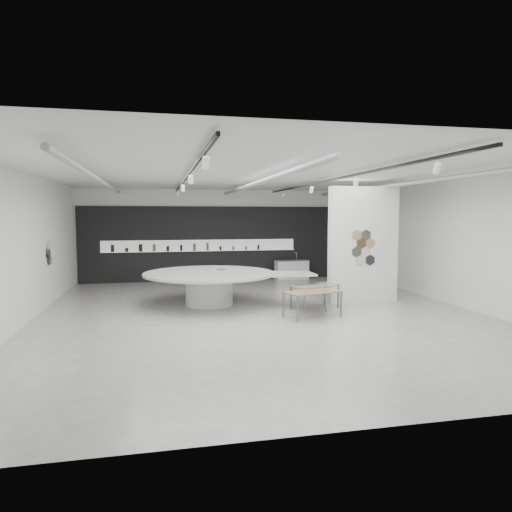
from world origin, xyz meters
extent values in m
cube|color=#AFAEA5|center=(0.00, 0.00, -0.01)|extent=(12.00, 14.00, 0.01)
cube|color=silver|center=(0.00, 0.00, 3.80)|extent=(12.00, 14.00, 0.01)
cube|color=white|center=(0.00, 7.00, 1.90)|extent=(12.00, 0.01, 3.80)
cube|color=white|center=(0.00, -7.00, 1.90)|extent=(12.00, 0.01, 3.80)
cube|color=white|center=(6.00, 0.00, 1.90)|extent=(0.01, 14.00, 3.80)
cube|color=white|center=(-6.00, 0.00, 1.90)|extent=(0.01, 14.00, 3.80)
cylinder|color=#939396|center=(-4.20, 0.50, 3.62)|extent=(0.12, 12.00, 0.12)
cylinder|color=#939396|center=(0.00, 0.50, 3.62)|extent=(0.12, 12.00, 0.12)
cylinder|color=#939396|center=(4.20, 0.50, 3.62)|extent=(0.12, 12.00, 0.12)
cube|color=black|center=(-2.00, 0.00, 3.70)|extent=(0.05, 13.00, 0.06)
cylinder|color=white|center=(-2.00, -5.00, 3.52)|extent=(0.11, 0.18, 0.21)
cylinder|color=white|center=(-2.00, -1.70, 3.52)|extent=(0.11, 0.18, 0.21)
cylinder|color=white|center=(-2.00, 1.60, 3.52)|extent=(0.11, 0.18, 0.21)
cylinder|color=white|center=(-2.00, 4.90, 3.52)|extent=(0.11, 0.18, 0.21)
cube|color=black|center=(2.00, 0.00, 3.70)|extent=(0.05, 13.00, 0.06)
cylinder|color=white|center=(2.00, -5.00, 3.52)|extent=(0.11, 0.18, 0.21)
cylinder|color=white|center=(2.00, -1.70, 3.52)|extent=(0.11, 0.18, 0.21)
cylinder|color=white|center=(2.00, 1.60, 3.52)|extent=(0.11, 0.18, 0.21)
cylinder|color=white|center=(2.00, 4.90, 3.52)|extent=(0.11, 0.18, 0.21)
cylinder|color=black|center=(-5.97, 2.50, 1.35)|extent=(0.03, 0.28, 0.28)
cylinder|color=#9F7C61|center=(-5.97, 2.76, 1.35)|extent=(0.03, 0.28, 0.28)
cylinder|color=#403520|center=(-5.97, 2.63, 1.58)|extent=(0.03, 0.28, 0.28)
cylinder|color=black|center=(-5.97, 2.37, 1.58)|extent=(0.03, 0.28, 0.28)
cylinder|color=beige|center=(-5.97, 2.50, 1.81)|extent=(0.03, 0.28, 0.28)
cylinder|color=white|center=(-5.97, 2.76, 1.81)|extent=(0.03, 0.28, 0.28)
cube|color=black|center=(0.00, 6.94, 1.55)|extent=(11.80, 0.10, 3.10)
cube|color=white|center=(-1.00, 6.87, 1.48)|extent=(8.00, 0.06, 0.46)
cube|color=white|center=(-1.00, 6.81, 1.25)|extent=(8.00, 0.18, 0.02)
cylinder|color=black|center=(-4.53, 6.81, 1.41)|extent=(0.13, 0.13, 0.29)
cylinder|color=black|center=(-3.99, 6.81, 1.34)|extent=(0.13, 0.13, 0.15)
cylinder|color=black|center=(-3.44, 6.81, 1.42)|extent=(0.14, 0.14, 0.30)
cylinder|color=brown|center=(-2.90, 6.81, 1.41)|extent=(0.12, 0.12, 0.29)
cylinder|color=black|center=(-2.36, 6.81, 1.37)|extent=(0.12, 0.12, 0.21)
cylinder|color=black|center=(-1.81, 6.81, 1.39)|extent=(0.10, 0.10, 0.25)
cylinder|color=brown|center=(-1.27, 6.81, 1.42)|extent=(0.12, 0.12, 0.30)
cylinder|color=brown|center=(-0.73, 6.81, 1.42)|extent=(0.10, 0.10, 0.31)
cylinder|color=black|center=(-0.19, 6.81, 1.35)|extent=(0.09, 0.09, 0.17)
cylinder|color=brown|center=(0.36, 6.81, 1.35)|extent=(0.10, 0.10, 0.16)
cylinder|color=brown|center=(0.90, 6.81, 1.34)|extent=(0.09, 0.09, 0.15)
cylinder|color=black|center=(1.44, 6.81, 1.37)|extent=(0.09, 0.09, 0.21)
cube|color=white|center=(3.50, 1.00, 1.80)|extent=(2.20, 0.35, 3.60)
cylinder|color=beige|center=(3.50, 0.81, 1.60)|extent=(0.34, 0.03, 0.34)
cylinder|color=white|center=(3.80, 0.81, 1.60)|extent=(0.34, 0.03, 0.34)
cylinder|color=black|center=(3.20, 0.81, 1.60)|extent=(0.34, 0.03, 0.34)
cylinder|color=#9F7C61|center=(3.65, 0.81, 1.86)|extent=(0.34, 0.03, 0.34)
cylinder|color=#403520|center=(3.35, 0.81, 1.86)|extent=(0.34, 0.03, 0.34)
cylinder|color=black|center=(3.65, 0.81, 1.34)|extent=(0.34, 0.03, 0.34)
cylinder|color=beige|center=(3.35, 0.81, 1.34)|extent=(0.34, 0.03, 0.34)
cylinder|color=white|center=(3.95, 0.81, 1.86)|extent=(0.34, 0.03, 0.34)
cylinder|color=black|center=(3.50, 0.81, 2.12)|extent=(0.34, 0.03, 0.34)
cylinder|color=#9F7C61|center=(3.20, 0.81, 2.12)|extent=(0.34, 0.03, 0.34)
cylinder|color=white|center=(-1.25, 1.53, 0.47)|extent=(1.46, 1.46, 0.93)
cylinder|color=beige|center=(-1.25, 1.53, 0.97)|extent=(4.06, 4.06, 0.07)
cube|color=beige|center=(0.93, 0.93, 0.97)|extent=(1.79, 1.14, 0.06)
cube|color=#9F7C61|center=(-2.35, 1.56, 1.01)|extent=(0.28, 0.20, 0.01)
cube|color=#403520|center=(-0.80, 2.18, 1.01)|extent=(0.28, 0.20, 0.01)
cube|color=olive|center=(1.26, -0.72, 0.68)|extent=(1.63, 1.14, 0.03)
cube|color=slate|center=(0.68, -1.24, 0.33)|extent=(0.05, 0.05, 0.67)
cube|color=slate|center=(0.49, -0.60, 0.33)|extent=(0.05, 0.05, 0.67)
cube|color=slate|center=(2.03, -0.83, 0.33)|extent=(0.05, 0.05, 0.67)
cube|color=slate|center=(1.84, -0.20, 0.33)|extent=(0.05, 0.05, 0.67)
cube|color=gray|center=(1.69, 0.31, 0.68)|extent=(1.51, 1.12, 0.03)
cube|color=slate|center=(1.21, -0.20, 0.33)|extent=(0.05, 0.05, 0.67)
cube|color=slate|center=(0.99, 0.36, 0.33)|extent=(0.05, 0.05, 0.67)
cube|color=slate|center=(2.40, 0.26, 0.33)|extent=(0.05, 0.05, 0.67)
cube|color=slate|center=(2.18, 0.82, 0.33)|extent=(0.05, 0.05, 0.67)
cube|color=white|center=(2.85, 6.55, 0.39)|extent=(1.42, 0.58, 0.79)
cube|color=gray|center=(2.85, 6.55, 0.80)|extent=(1.46, 0.62, 0.03)
cylinder|color=silver|center=(3.11, 6.69, 0.97)|extent=(0.02, 0.02, 0.31)
cylinder|color=silver|center=(3.04, 6.69, 1.12)|extent=(0.14, 0.03, 0.02)
camera|label=1|loc=(-2.74, -12.14, 2.69)|focal=32.00mm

